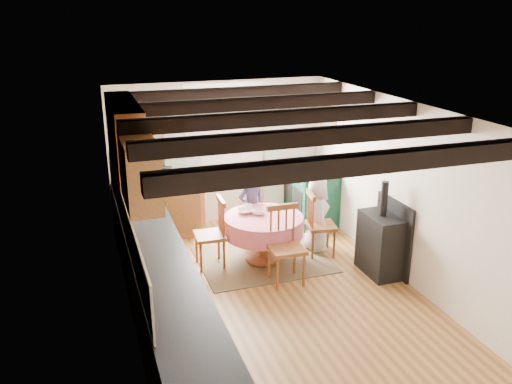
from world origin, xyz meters
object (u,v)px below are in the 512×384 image
object	(u,v)px
dining_table	(264,239)
chair_near	(287,246)
aga_range	(310,195)
cast_iron_stove	(382,228)
chair_right	(321,223)
child_far	(251,207)
child_right	(317,214)
cup	(248,207)
chair_left	(210,233)

from	to	relation	value
dining_table	chair_near	size ratio (longest dim) A/B	1.08
aga_range	cast_iron_stove	xyz separation A→B (m)	(0.11, -2.10, 0.20)
chair_right	child_far	distance (m)	1.10
dining_table	child_right	size ratio (longest dim) A/B	1.00
chair_near	cup	distance (m)	1.07
aga_range	dining_table	bearing A→B (deg)	-136.45
dining_table	cup	size ratio (longest dim) A/B	11.79
cup	aga_range	bearing A→B (deg)	32.84
child_far	dining_table	bearing A→B (deg)	74.73
child_far	chair_near	bearing A→B (deg)	78.36
chair_left	child_far	xyz separation A→B (m)	(0.79, 0.52, 0.11)
dining_table	child_right	world-z (taller)	child_right
child_far	child_right	size ratio (longest dim) A/B	1.07
dining_table	cast_iron_stove	distance (m)	1.68
chair_near	aga_range	world-z (taller)	chair_near
dining_table	cup	xyz separation A→B (m)	(-0.13, 0.31, 0.39)
aga_range	cast_iron_stove	world-z (taller)	cast_iron_stove
chair_right	aga_range	distance (m)	1.34
dining_table	cup	world-z (taller)	cup
chair_near	chair_left	bearing A→B (deg)	137.99
child_far	child_right	world-z (taller)	child_far
chair_near	aga_range	size ratio (longest dim) A/B	1.05
aga_range	child_far	size ratio (longest dim) A/B	0.83
chair_right	child_right	xyz separation A→B (m)	(0.01, 0.18, 0.08)
dining_table	aga_range	distance (m)	1.77
chair_near	child_far	world-z (taller)	child_far
dining_table	child_far	xyz separation A→B (m)	(0.01, 0.60, 0.27)
aga_range	child_far	distance (m)	1.41
chair_left	cup	size ratio (longest dim) A/B	10.39
dining_table	chair_left	bearing A→B (deg)	173.63
chair_right	aga_range	bearing A→B (deg)	-6.67
chair_right	cup	xyz separation A→B (m)	(-1.01, 0.37, 0.24)
dining_table	child_right	xyz separation A→B (m)	(0.89, 0.12, 0.23)
chair_near	chair_left	xyz separation A→B (m)	(-0.85, 0.81, -0.03)
cast_iron_stove	child_far	xyz separation A→B (m)	(-1.38, 1.49, -0.06)
child_far	cup	size ratio (longest dim) A/B	12.63
chair_near	child_right	bearing A→B (deg)	47.45
aga_range	child_right	world-z (taller)	child_right
child_right	chair_left	bearing A→B (deg)	96.91
dining_table	child_far	distance (m)	0.66
chair_right	aga_range	size ratio (longest dim) A/B	0.97
dining_table	child_far	bearing A→B (deg)	88.77
child_far	aga_range	bearing A→B (deg)	-168.28
chair_near	child_right	size ratio (longest dim) A/B	0.92
dining_table	chair_left	xyz separation A→B (m)	(-0.78, 0.09, 0.16)
chair_near	child_far	distance (m)	1.33
cast_iron_stove	child_right	size ratio (longest dim) A/B	1.17
dining_table	child_far	size ratio (longest dim) A/B	0.93
chair_near	chair_right	xyz separation A→B (m)	(0.81, 0.66, -0.04)
chair_right	cast_iron_stove	distance (m)	0.98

